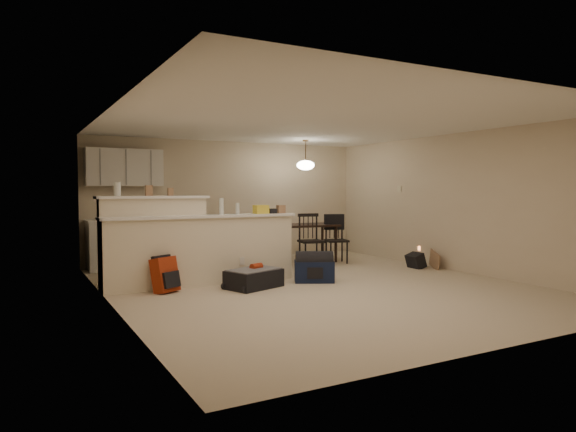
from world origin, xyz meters
TOP-DOWN VIEW (x-y plane):
  - room at (0.00, 0.00)m, footprint 7.00×7.02m
  - breakfast_bar at (-1.76, 0.98)m, footprint 3.08×0.58m
  - upper_cabinets at (-2.20, 3.32)m, footprint 1.40×0.34m
  - kitchen_counter at (-2.00, 3.19)m, footprint 1.80×0.60m
  - thermostat at (2.98, 1.55)m, footprint 0.02×0.12m
  - jar at (-2.72, 1.12)m, footprint 0.10×0.10m
  - cereal_box at (-2.26, 1.12)m, footprint 0.10×0.07m
  - small_box at (-1.93, 1.12)m, footprint 0.08×0.06m
  - bottle_a at (-1.19, 0.90)m, footprint 0.07×0.07m
  - bottle_b at (-0.91, 0.90)m, footprint 0.06×0.06m
  - bag_lump at (-0.50, 0.90)m, footprint 0.22×0.18m
  - pouch at (-0.28, 0.90)m, footprint 0.12×0.10m
  - extra_item_x at (-0.13, 0.90)m, footprint 0.13×0.10m
  - dining_table at (1.22, 2.38)m, footprint 1.33×0.98m
  - pendant_lamp at (1.22, 2.38)m, footprint 0.36×0.36m
  - dining_chair_near at (1.03, 1.84)m, footprint 0.51×0.50m
  - dining_chair_far at (1.67, 1.91)m, footprint 0.51×0.50m
  - suitcase at (-0.90, 0.31)m, footprint 0.93×0.76m
  - red_backpack at (-2.17, 0.61)m, footprint 0.40×0.34m
  - navy_duffel at (0.16, 0.29)m, footprint 0.71×0.58m
  - black_daypack at (2.59, 0.61)m, footprint 0.23×0.32m
  - cardboard_sheet at (2.85, 0.38)m, footprint 0.18×0.40m

SIDE VIEW (x-z plane):
  - suitcase at x=-0.90m, z-range 0.00..0.27m
  - black_daypack at x=2.59m, z-range 0.00..0.27m
  - cardboard_sheet at x=2.85m, z-range 0.00..0.32m
  - navy_duffel at x=0.16m, z-range 0.00..0.34m
  - red_backpack at x=-2.17m, z-range 0.00..0.50m
  - kitchen_counter at x=-2.00m, z-range 0.00..0.90m
  - dining_chair_far at x=1.67m, z-range 0.00..0.96m
  - dining_chair_near at x=1.03m, z-range 0.00..1.01m
  - breakfast_bar at x=-1.76m, z-range -0.09..1.30m
  - dining_table at x=1.22m, z-range 0.29..1.06m
  - pouch at x=-0.28m, z-range 1.09..1.17m
  - extra_item_x at x=-0.13m, z-range 1.09..1.22m
  - bag_lump at x=-0.50m, z-range 1.09..1.23m
  - bottle_b at x=-0.91m, z-range 1.09..1.27m
  - bottle_a at x=-1.19m, z-range 1.09..1.35m
  - room at x=0.00m, z-range 0.00..2.50m
  - small_box at x=-1.93m, z-range 1.39..1.51m
  - cereal_box at x=-2.26m, z-range 1.39..1.55m
  - jar at x=-2.72m, z-range 1.39..1.59m
  - thermostat at x=2.98m, z-range 1.44..1.56m
  - upper_cabinets at x=-2.20m, z-range 1.55..2.25m
  - pendant_lamp at x=1.22m, z-range 1.68..2.30m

